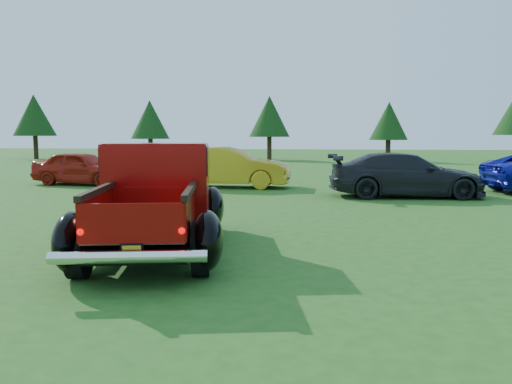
% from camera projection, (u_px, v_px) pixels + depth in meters
% --- Properties ---
extents(ground, '(120.00, 120.00, 0.00)m').
position_uv_depth(ground, '(276.00, 251.00, 8.46)').
color(ground, '#255718').
rests_on(ground, ground).
extents(tree_far_west, '(3.33, 3.33, 5.20)m').
position_uv_depth(tree_far_west, '(34.00, 115.00, 40.25)').
color(tree_far_west, '#332114').
rests_on(tree_far_west, ground).
extents(tree_west, '(2.94, 2.94, 4.60)m').
position_uv_depth(tree_west, '(150.00, 120.00, 38.13)').
color(tree_west, '#332114').
rests_on(tree_west, ground).
extents(tree_mid_left, '(3.20, 3.20, 5.00)m').
position_uv_depth(tree_mid_left, '(269.00, 117.00, 39.00)').
color(tree_mid_left, '#332114').
rests_on(tree_mid_left, ground).
extents(tree_mid_right, '(2.82, 2.82, 4.40)m').
position_uv_depth(tree_mid_right, '(389.00, 121.00, 37.00)').
color(tree_mid_right, '#332114').
rests_on(tree_mid_right, ground).
extents(pickup_truck, '(3.03, 5.16, 1.82)m').
position_uv_depth(pickup_truck, '(158.00, 198.00, 8.78)').
color(pickup_truck, black).
rests_on(pickup_truck, ground).
extents(show_car_red, '(4.09, 2.10, 1.33)m').
position_uv_depth(show_car_red, '(82.00, 168.00, 19.67)').
color(show_car_red, '#A01A0E').
rests_on(show_car_red, ground).
extents(show_car_yellow, '(4.62, 1.73, 1.51)m').
position_uv_depth(show_car_yellow, '(229.00, 167.00, 18.70)').
color(show_car_yellow, gold).
rests_on(show_car_yellow, ground).
extents(show_car_grey, '(4.95, 2.31, 1.40)m').
position_uv_depth(show_car_grey, '(406.00, 175.00, 15.84)').
color(show_car_grey, black).
rests_on(show_car_grey, ground).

